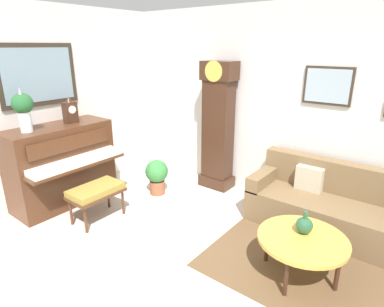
% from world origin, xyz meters
% --- Properties ---
extents(ground_plane, '(6.40, 6.00, 0.10)m').
position_xyz_m(ground_plane, '(0.00, 0.00, -0.05)').
color(ground_plane, beige).
extents(wall_left, '(0.13, 4.90, 2.80)m').
position_xyz_m(wall_left, '(-2.60, 0.01, 1.41)').
color(wall_left, silver).
rests_on(wall_left, ground_plane).
extents(wall_back, '(5.30, 0.13, 2.80)m').
position_xyz_m(wall_back, '(0.01, 2.40, 1.40)').
color(wall_back, silver).
rests_on(wall_back, ground_plane).
extents(area_rug, '(2.10, 1.50, 0.01)m').
position_xyz_m(area_rug, '(1.16, 0.99, 0.00)').
color(area_rug, brown).
rests_on(area_rug, ground_plane).
extents(piano, '(0.87, 1.44, 1.18)m').
position_xyz_m(piano, '(-2.23, 0.28, 0.60)').
color(piano, '#4C2B19').
rests_on(piano, ground_plane).
extents(piano_bench, '(0.42, 0.70, 0.48)m').
position_xyz_m(piano_bench, '(-1.43, 0.26, 0.41)').
color(piano_bench, '#4C2B19').
rests_on(piano_bench, ground_plane).
extents(grandfather_clock, '(0.52, 0.34, 2.03)m').
position_xyz_m(grandfather_clock, '(-0.77, 2.14, 0.96)').
color(grandfather_clock, '#3D2316').
rests_on(grandfather_clock, ground_plane).
extents(couch, '(1.90, 0.80, 0.84)m').
position_xyz_m(couch, '(1.06, 1.93, 0.31)').
color(couch, brown).
rests_on(couch, ground_plane).
extents(coffee_table, '(0.88, 0.88, 0.44)m').
position_xyz_m(coffee_table, '(1.11, 0.84, 0.41)').
color(coffee_table, gold).
rests_on(coffee_table, ground_plane).
extents(mantel_clock, '(0.13, 0.18, 0.38)m').
position_xyz_m(mantel_clock, '(-2.23, 0.51, 1.35)').
color(mantel_clock, '#3D2316').
rests_on(mantel_clock, piano).
extents(flower_vase, '(0.26, 0.26, 0.58)m').
position_xyz_m(flower_vase, '(-2.23, -0.13, 1.49)').
color(flower_vase, silver).
rests_on(flower_vase, piano).
extents(green_jug, '(0.17, 0.17, 0.24)m').
position_xyz_m(green_jug, '(1.08, 0.93, 0.53)').
color(green_jug, '#234C33').
rests_on(green_jug, coffee_table).
extents(potted_plant, '(0.36, 0.36, 0.56)m').
position_xyz_m(potted_plant, '(-1.35, 1.32, 0.32)').
color(potted_plant, '#935138').
rests_on(potted_plant, ground_plane).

